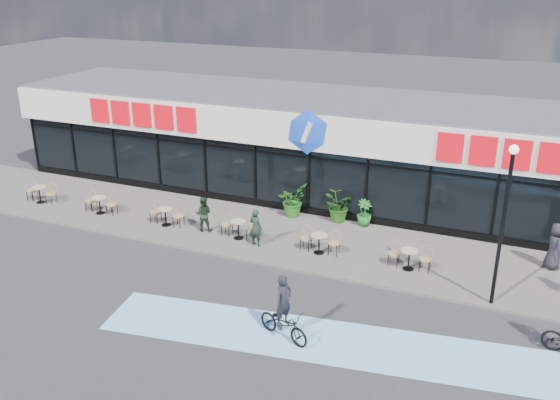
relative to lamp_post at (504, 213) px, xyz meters
name	(u,v)px	position (x,y,z in m)	size (l,w,h in m)	color
ground	(236,291)	(-7.89, -2.30, -3.19)	(120.00, 120.00, 0.00)	#28282B
sidewalk	(287,237)	(-7.89, 2.20, -3.14)	(44.00, 5.00, 0.10)	#615C56
bike_lane	(338,343)	(-3.89, -3.80, -3.18)	(14.00, 2.20, 0.01)	#75B2DE
building	(331,146)	(-7.89, 7.63, -0.85)	(30.60, 6.57, 4.75)	black
lamp_post	(504,213)	(0.00, 0.00, 0.00)	(0.28, 0.28, 5.20)	black
bistro_set_0	(41,192)	(-19.56, 1.35, -2.63)	(1.54, 0.62, 0.90)	tan
bistro_set_1	(101,203)	(-16.22, 1.35, -2.63)	(1.54, 0.62, 0.90)	tan
bistro_set_2	(167,214)	(-12.89, 1.35, -2.63)	(1.54, 0.62, 0.90)	tan
bistro_set_3	(239,227)	(-9.55, 1.35, -2.63)	(1.54, 0.62, 0.90)	tan
bistro_set_4	(320,241)	(-6.22, 1.35, -2.63)	(1.54, 0.62, 0.90)	tan
bistro_set_5	(410,256)	(-2.88, 1.35, -2.63)	(1.54, 0.62, 0.90)	tan
potted_plant_left	(292,200)	(-8.47, 4.26, -2.40)	(1.24, 1.07, 1.38)	#23601B
potted_plant_mid	(364,213)	(-5.34, 4.39, -2.54)	(0.62, 0.62, 1.10)	#1B601F
potted_plant_right	(337,206)	(-6.51, 4.37, -2.41)	(1.22, 1.05, 1.35)	#214A15
patron_left	(256,227)	(-8.67, 0.97, -2.35)	(0.54, 0.35, 1.47)	black
patron_right	(203,214)	(-11.17, 1.39, -2.36)	(0.70, 0.55, 1.45)	black
pedestrian_b	(555,246)	(1.77, 3.29, -2.23)	(0.83, 0.54, 1.71)	black
cyclist_a	(284,318)	(-5.41, -4.19, -2.52)	(1.90, 1.22, 2.04)	black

